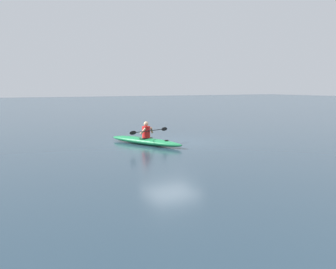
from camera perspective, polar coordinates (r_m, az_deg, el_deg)
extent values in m
plane|color=#233847|center=(18.57, 0.42, -1.12)|extent=(160.00, 160.00, 0.00)
ellipsoid|color=#19723F|center=(17.89, -3.29, -0.94)|extent=(2.12, 4.22, 0.31)
torus|color=black|center=(17.83, -3.17, -0.51)|extent=(0.78, 0.78, 0.04)
cylinder|color=black|center=(17.01, -0.21, -0.83)|extent=(0.18, 0.18, 0.02)
cylinder|color=red|center=(17.79, -3.16, 0.36)|extent=(0.36, 0.36, 0.51)
sphere|color=tan|center=(17.75, -3.16, 1.53)|extent=(0.21, 0.21, 0.21)
cylinder|color=black|center=(17.65, -2.69, 0.53)|extent=(1.89, 0.74, 0.03)
ellipsoid|color=black|center=(18.38, -0.53, 0.80)|extent=(0.39, 0.18, 0.17)
ellipsoid|color=black|center=(16.94, -5.04, 0.24)|extent=(0.39, 0.18, 0.17)
cylinder|color=tan|center=(17.93, -2.35, 0.62)|extent=(0.25, 0.26, 0.34)
cylinder|color=tan|center=(17.53, -3.60, 0.47)|extent=(0.31, 0.16, 0.34)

